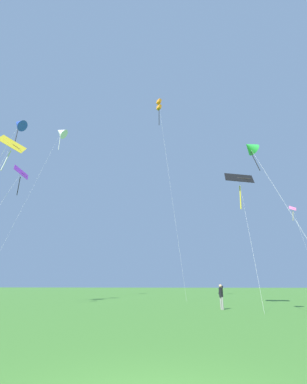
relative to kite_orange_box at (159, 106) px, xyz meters
name	(u,v)px	position (x,y,z in m)	size (l,w,h in m)	color
kite_orange_box	(159,106)	(0.00, 0.00, 0.00)	(3.73, 5.48, 29.64)	orange
kite_pink_low	(294,213)	(21.55, 11.58, -15.26)	(2.00, 8.25, 14.65)	pink
kite_blue_delta	(19,124)	(-13.89, -12.36, -10.41)	(2.01, 5.70, 18.88)	blue
kite_purple_streamer	(19,177)	(-11.08, -14.54, -17.71)	(2.61, 8.72, 12.00)	purple
kite_green_small	(250,147)	(8.01, -18.69, -18.43)	(2.19, 5.79, 10.57)	green
kite_yellow_diamond	(10,149)	(-13.31, -13.63, -14.22)	(2.11, 7.53, 15.94)	yellow
kite_black_large	(239,183)	(8.67, -10.83, -17.91)	(2.68, 6.66, 11.92)	black
kite_white_distant	(61,132)	(-16.59, 0.95, -2.84)	(2.75, 10.39, 26.74)	white
person_in_red_shirt	(221,294)	(5.85, -14.35, -27.46)	(0.37, 0.48, 1.65)	gray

